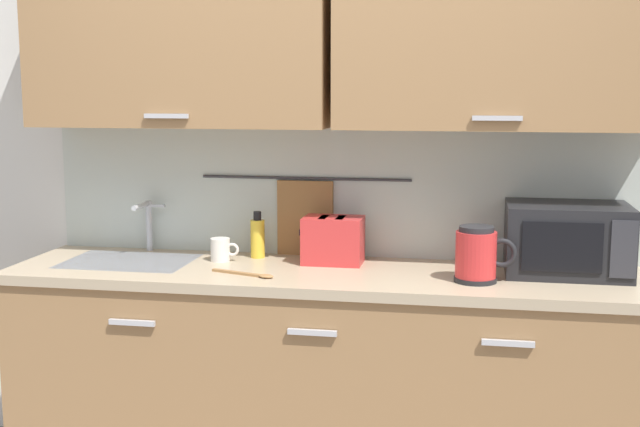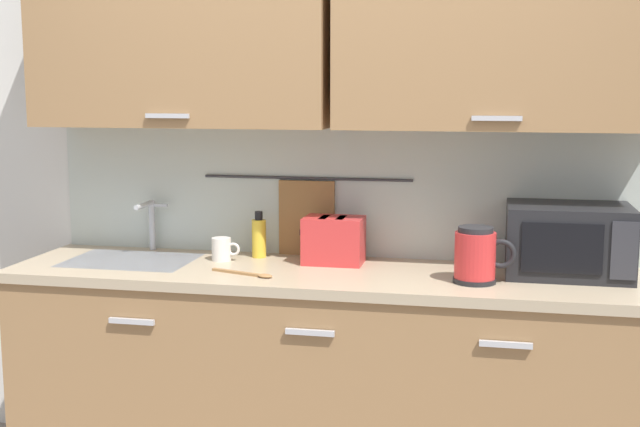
{
  "view_description": "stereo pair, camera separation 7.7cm",
  "coord_description": "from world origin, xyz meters",
  "px_view_note": "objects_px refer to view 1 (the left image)",
  "views": [
    {
      "loc": [
        0.55,
        -2.83,
        1.61
      ],
      "look_at": [
        -0.03,
        0.33,
        1.12
      ],
      "focal_mm": 46.48,
      "sensor_mm": 36.0,
      "label": 1
    },
    {
      "loc": [
        0.63,
        -2.81,
        1.61
      ],
      "look_at": [
        -0.03,
        0.33,
        1.12
      ],
      "focal_mm": 46.48,
      "sensor_mm": 36.0,
      "label": 2
    }
  ],
  "objects_px": {
    "microwave": "(567,239)",
    "mug_by_kettle": "(472,254)",
    "mug_near_sink": "(221,250)",
    "toaster": "(332,240)",
    "wooden_spoon": "(250,274)",
    "dish_soap_bottle": "(258,237)",
    "electric_kettle": "(477,255)"
  },
  "relations": [
    {
      "from": "mug_near_sink",
      "to": "wooden_spoon",
      "type": "height_order",
      "value": "mug_near_sink"
    },
    {
      "from": "mug_near_sink",
      "to": "wooden_spoon",
      "type": "xyz_separation_m",
      "value": [
        0.19,
        -0.24,
        -0.04
      ]
    },
    {
      "from": "microwave",
      "to": "wooden_spoon",
      "type": "relative_size",
      "value": 1.7
    },
    {
      "from": "microwave",
      "to": "electric_kettle",
      "type": "xyz_separation_m",
      "value": [
        -0.34,
        -0.2,
        -0.03
      ]
    },
    {
      "from": "mug_by_kettle",
      "to": "wooden_spoon",
      "type": "xyz_separation_m",
      "value": [
        -0.83,
        -0.34,
        -0.04
      ]
    },
    {
      "from": "wooden_spoon",
      "to": "dish_soap_bottle",
      "type": "bearing_deg",
      "value": 99.74
    },
    {
      "from": "dish_soap_bottle",
      "to": "toaster",
      "type": "height_order",
      "value": "dish_soap_bottle"
    },
    {
      "from": "dish_soap_bottle",
      "to": "wooden_spoon",
      "type": "distance_m",
      "value": 0.35
    },
    {
      "from": "dish_soap_bottle",
      "to": "mug_near_sink",
      "type": "relative_size",
      "value": 1.63
    },
    {
      "from": "dish_soap_bottle",
      "to": "mug_near_sink",
      "type": "xyz_separation_m",
      "value": [
        -0.13,
        -0.1,
        -0.04
      ]
    },
    {
      "from": "microwave",
      "to": "toaster",
      "type": "distance_m",
      "value": 0.92
    },
    {
      "from": "toaster",
      "to": "dish_soap_bottle",
      "type": "bearing_deg",
      "value": 170.87
    },
    {
      "from": "mug_near_sink",
      "to": "mug_by_kettle",
      "type": "relative_size",
      "value": 1.0
    },
    {
      "from": "dish_soap_bottle",
      "to": "electric_kettle",
      "type": "bearing_deg",
      "value": -17.14
    },
    {
      "from": "dish_soap_bottle",
      "to": "mug_by_kettle",
      "type": "height_order",
      "value": "dish_soap_bottle"
    },
    {
      "from": "toaster",
      "to": "wooden_spoon",
      "type": "height_order",
      "value": "toaster"
    },
    {
      "from": "mug_near_sink",
      "to": "mug_by_kettle",
      "type": "xyz_separation_m",
      "value": [
        1.02,
        0.1,
        0.0
      ]
    },
    {
      "from": "mug_by_kettle",
      "to": "wooden_spoon",
      "type": "height_order",
      "value": "mug_by_kettle"
    },
    {
      "from": "electric_kettle",
      "to": "dish_soap_bottle",
      "type": "bearing_deg",
      "value": 162.86
    },
    {
      "from": "mug_near_sink",
      "to": "wooden_spoon",
      "type": "bearing_deg",
      "value": -52.04
    },
    {
      "from": "microwave",
      "to": "mug_near_sink",
      "type": "bearing_deg",
      "value": -179.39
    },
    {
      "from": "mug_near_sink",
      "to": "toaster",
      "type": "distance_m",
      "value": 0.46
    },
    {
      "from": "dish_soap_bottle",
      "to": "toaster",
      "type": "distance_m",
      "value": 0.33
    },
    {
      "from": "microwave",
      "to": "wooden_spoon",
      "type": "distance_m",
      "value": 1.22
    },
    {
      "from": "electric_kettle",
      "to": "wooden_spoon",
      "type": "xyz_separation_m",
      "value": [
        -0.85,
        -0.06,
        -0.1
      ]
    },
    {
      "from": "electric_kettle",
      "to": "toaster",
      "type": "height_order",
      "value": "electric_kettle"
    },
    {
      "from": "dish_soap_bottle",
      "to": "wooden_spoon",
      "type": "relative_size",
      "value": 0.73
    },
    {
      "from": "microwave",
      "to": "mug_near_sink",
      "type": "relative_size",
      "value": 3.83
    },
    {
      "from": "mug_by_kettle",
      "to": "toaster",
      "type": "bearing_deg",
      "value": -174.08
    },
    {
      "from": "microwave",
      "to": "mug_by_kettle",
      "type": "distance_m",
      "value": 0.38
    },
    {
      "from": "electric_kettle",
      "to": "toaster",
      "type": "bearing_deg",
      "value": 158.61
    },
    {
      "from": "microwave",
      "to": "toaster",
      "type": "height_order",
      "value": "microwave"
    }
  ]
}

